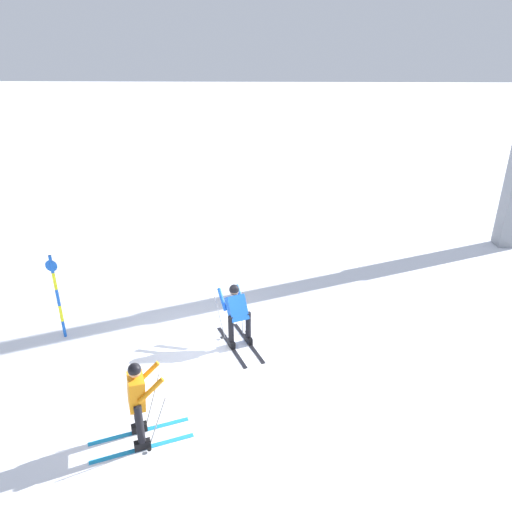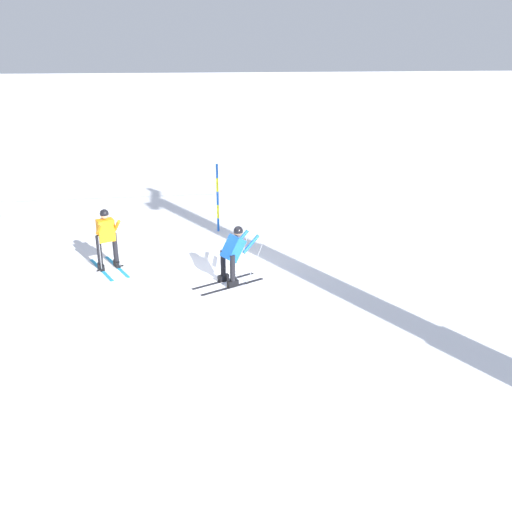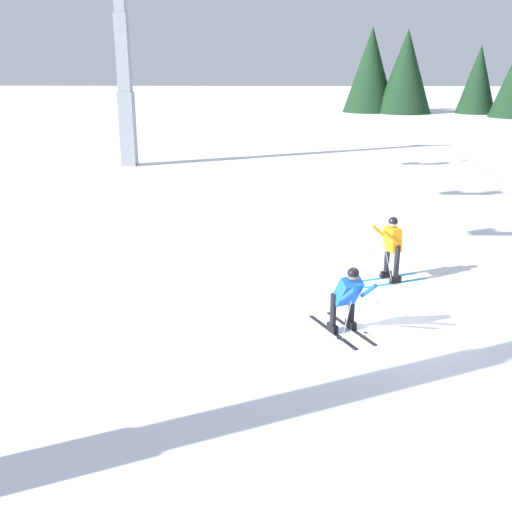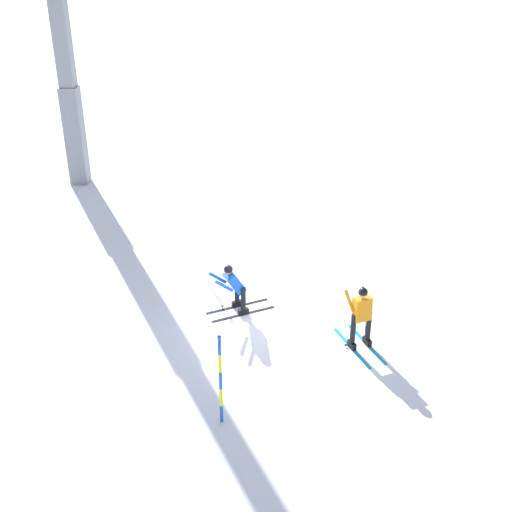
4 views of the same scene
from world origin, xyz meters
name	(u,v)px [view 1 (image 1 of 4)]	position (x,y,z in m)	size (l,w,h in m)	color
ground_plane	(199,364)	(0.00, 0.00, 0.00)	(260.00, 260.00, 0.00)	white
skier_carving_main	(237,311)	(-0.93, 0.76, 0.82)	(1.83, 1.30, 1.57)	black
trail_marker_pole	(57,294)	(-0.92, -3.45, 1.16)	(0.07, 0.28, 2.15)	blue
skier_distant_uphill	(138,398)	(2.22, -0.65, 0.94)	(1.18, 1.85, 1.66)	#198CCC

